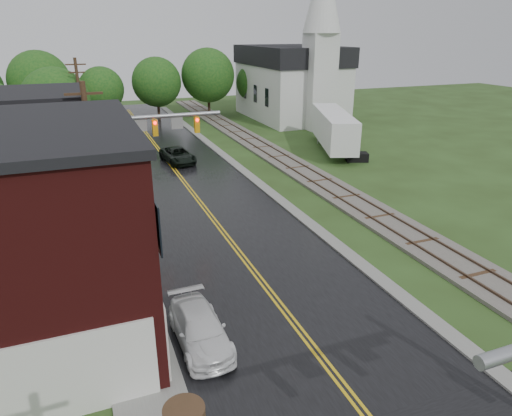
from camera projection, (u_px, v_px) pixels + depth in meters
main_road at (190, 190)px, 34.57m from camera, size 10.00×90.00×0.02m
curb_right at (236, 166)px, 40.74m from camera, size 0.80×70.00×0.12m
sidewalk_left at (111, 226)px, 28.14m from camera, size 2.40×50.00×0.12m
yellow_house at (16, 181)px, 26.22m from camera, size 8.00×7.00×6.40m
darkred_building at (45, 158)px, 34.74m from camera, size 7.00×6.00×4.40m
church at (294, 75)px, 59.81m from camera, size 10.40×18.40×20.00m
railroad at (283, 160)px, 42.25m from camera, size 3.20×80.00×0.30m
traffic_signal_far at (144, 137)px, 28.99m from camera, size 7.34×0.43×7.20m
utility_pole_b at (93, 166)px, 23.62m from camera, size 1.80×0.28×9.00m
utility_pole_c at (81, 105)px, 42.72m from camera, size 1.80×0.28×9.00m
tree_left_e at (58, 103)px, 43.64m from camera, size 6.40×6.40×8.16m
suv_dark at (178, 155)px, 41.45m from camera, size 2.85×5.14×1.36m
pickup_white at (200, 329)px, 17.43m from camera, size 1.87×4.44×1.28m
semi_trailer at (334, 128)px, 45.18m from camera, size 6.49×12.16×3.80m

